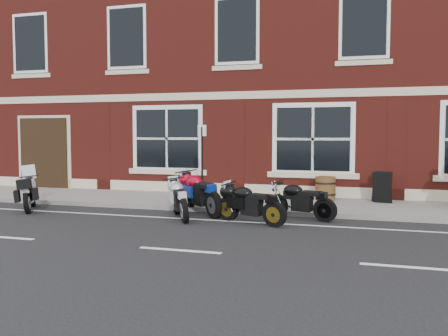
% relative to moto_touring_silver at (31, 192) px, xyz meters
% --- Properties ---
extents(ground, '(80.00, 80.00, 0.00)m').
position_rel_moto_touring_silver_xyz_m(ground, '(5.87, -0.35, -0.50)').
color(ground, black).
rests_on(ground, ground).
extents(sidewalk, '(30.00, 3.00, 0.12)m').
position_rel_moto_touring_silver_xyz_m(sidewalk, '(5.87, 2.65, -0.44)').
color(sidewalk, slate).
rests_on(sidewalk, ground).
extents(kerb, '(30.00, 0.16, 0.12)m').
position_rel_moto_touring_silver_xyz_m(kerb, '(5.87, 1.07, -0.44)').
color(kerb, slate).
rests_on(kerb, ground).
extents(pub_building, '(24.00, 12.00, 12.00)m').
position_rel_moto_touring_silver_xyz_m(pub_building, '(5.87, 10.15, 5.50)').
color(pub_building, maroon).
rests_on(pub_building, ground).
extents(moto_touring_silver, '(1.10, 1.65, 1.24)m').
position_rel_moto_touring_silver_xyz_m(moto_touring_silver, '(0.00, 0.00, 0.00)').
color(moto_touring_silver, black).
rests_on(moto_touring_silver, ground).
extents(moto_sport_red, '(1.76, 1.70, 1.04)m').
position_rel_moto_touring_silver_xyz_m(moto_sport_red, '(4.82, 0.69, 0.09)').
color(moto_sport_red, black).
rests_on(moto_sport_red, ground).
extents(moto_sport_black, '(1.87, 0.82, 0.88)m').
position_rel_moto_touring_silver_xyz_m(moto_sport_black, '(6.43, -0.31, 0.00)').
color(moto_sport_black, black).
rests_on(moto_sport_black, ground).
extents(moto_sport_silver, '(1.14, 1.78, 0.90)m').
position_rel_moto_touring_silver_xyz_m(moto_sport_silver, '(4.56, -0.06, 0.01)').
color(moto_sport_silver, black).
rests_on(moto_sport_silver, ground).
extents(moto_naked_black, '(1.86, 0.76, 0.87)m').
position_rel_moto_touring_silver_xyz_m(moto_naked_black, '(7.47, 0.67, -0.00)').
color(moto_naked_black, black).
rests_on(moto_naked_black, ground).
extents(a_board_sign, '(0.62, 0.50, 0.91)m').
position_rel_moto_touring_silver_xyz_m(a_board_sign, '(9.48, 3.49, 0.07)').
color(a_board_sign, black).
rests_on(a_board_sign, sidewalk).
extents(barrel_planter, '(0.64, 0.64, 0.71)m').
position_rel_moto_touring_silver_xyz_m(barrel_planter, '(7.83, 3.60, -0.03)').
color(barrel_planter, '#422611').
rests_on(barrel_planter, sidewalk).
extents(parking_sign, '(0.30, 0.15, 2.27)m').
position_rel_moto_touring_silver_xyz_m(parking_sign, '(4.46, 1.85, 0.93)').
color(parking_sign, black).
rests_on(parking_sign, sidewalk).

